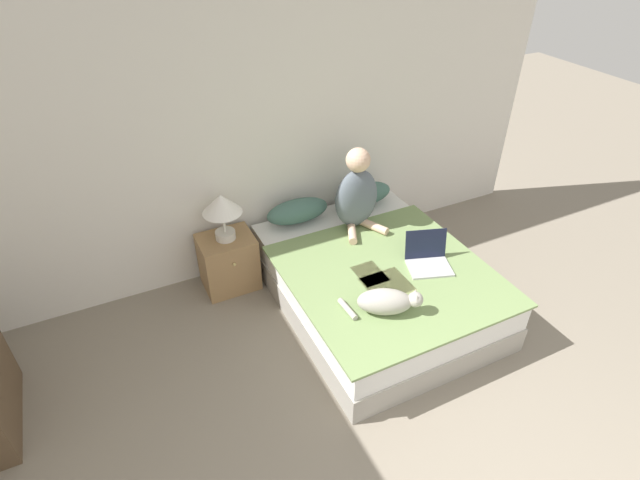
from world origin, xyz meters
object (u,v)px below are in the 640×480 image
at_px(bed, 375,283).
at_px(table_lamp, 222,207).
at_px(pillow_near, 298,211).
at_px(pillow_far, 363,194).
at_px(laptop_open, 428,259).
at_px(cat_tabby, 387,302).
at_px(person_sitting, 357,194).
at_px(nightstand, 229,262).

relative_size(bed, table_lamp, 4.61).
bearing_deg(bed, pillow_near, 112.24).
relative_size(pillow_far, laptop_open, 1.41).
bearing_deg(cat_tabby, pillow_far, 93.79).
xyz_separation_m(bed, table_lamp, (-1.02, 0.78, 0.58)).
xyz_separation_m(pillow_near, laptop_open, (0.67, -1.04, -0.05)).
xyz_separation_m(person_sitting, nightstand, (-1.12, 0.25, -0.53)).
xyz_separation_m(cat_tabby, nightstand, (-0.76, 1.31, -0.31)).
distance_m(pillow_far, cat_tabby, 1.48).
distance_m(pillow_far, person_sitting, 0.43).
distance_m(pillow_near, table_lamp, 0.72).
bearing_deg(laptop_open, cat_tabby, -133.38).
bearing_deg(table_lamp, nightstand, 177.36).
xyz_separation_m(pillow_near, person_sitting, (0.43, -0.29, 0.21)).
distance_m(nightstand, table_lamp, 0.56).
bearing_deg(pillow_near, cat_tabby, -86.66).
bearing_deg(pillow_far, person_sitting, -129.43).
distance_m(cat_tabby, nightstand, 1.55).
bearing_deg(cat_tabby, table_lamp, 147.39).
xyz_separation_m(bed, pillow_far, (0.34, 0.82, 0.34)).
bearing_deg(laptop_open, person_sitting, 125.92).
bearing_deg(cat_tabby, laptop_open, 55.47).
bearing_deg(bed, cat_tabby, -115.63).
relative_size(bed, nightstand, 3.85).
bearing_deg(laptop_open, bed, 164.79).
height_order(nightstand, table_lamp, table_lamp).
bearing_deg(bed, pillow_far, 67.75).
bearing_deg(laptop_open, pillow_near, 141.15).
height_order(cat_tabby, table_lamp, table_lamp).
xyz_separation_m(pillow_far, laptop_open, (-0.00, -1.04, -0.05)).
xyz_separation_m(pillow_far, nightstand, (-1.36, -0.04, -0.31)).
relative_size(pillow_near, person_sitting, 0.78).
bearing_deg(nightstand, pillow_far, 1.65).
relative_size(bed, pillow_far, 3.36).
xyz_separation_m(pillow_near, pillow_far, (0.67, 0.00, 0.00)).
height_order(pillow_near, laptop_open, laptop_open).
bearing_deg(cat_tabby, bed, 91.76).
distance_m(pillow_near, person_sitting, 0.56).
xyz_separation_m(person_sitting, laptop_open, (0.23, -0.75, -0.26)).
height_order(cat_tabby, nightstand, cat_tabby).
distance_m(laptop_open, table_lamp, 1.70).
relative_size(cat_tabby, table_lamp, 1.18).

